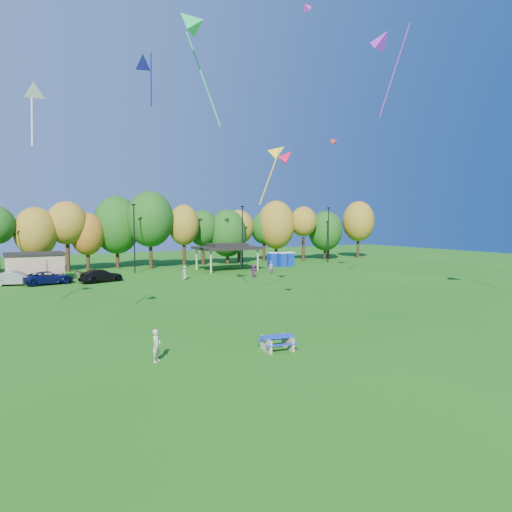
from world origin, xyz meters
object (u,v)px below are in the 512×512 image
car_c (49,278)px  car_b (16,278)px  car_d (101,276)px  kite_flyer (156,346)px  picnic_table (277,342)px  porta_potties (281,259)px

car_c → car_b: bearing=66.8°
car_c → car_d: car_d is taller
kite_flyer → car_d: (3.16, 31.51, -0.08)m
picnic_table → car_d: 32.83m
kite_flyer → car_d: 31.66m
porta_potties → car_c: 32.66m
kite_flyer → car_d: kite_flyer is taller
porta_potties → car_c: porta_potties is taller
porta_potties → car_d: size_ratio=0.75×
picnic_table → car_d: bearing=103.8°
car_d → porta_potties: bearing=-97.4°
picnic_table → kite_flyer: bearing=177.8°
picnic_table → car_b: bearing=117.0°
car_c → car_d: size_ratio=1.03×
kite_flyer → car_c: kite_flyer is taller
porta_potties → car_d: (-27.09, -4.83, -0.37)m
picnic_table → car_b: 36.29m
porta_potties → picnic_table: bearing=-122.6°
picnic_table → car_c: car_c is taller
car_d → car_b: bearing=61.1°
car_c → car_d: bearing=-108.2°
kite_flyer → picnic_table: bearing=-54.8°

